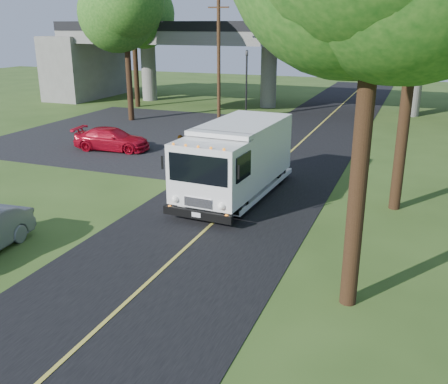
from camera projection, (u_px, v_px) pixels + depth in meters
The scene contains 12 objects.
ground at pixel (149, 282), 14.39m from camera, with size 120.00×120.00×0.00m, color #334F1C.
road at pixel (256, 184), 23.21m from camera, with size 7.00×90.00×0.02m, color black.
parking_lot at pixel (139, 133), 34.07m from camera, with size 16.00×18.00×0.01m, color black.
lane_line at pixel (256, 184), 23.20m from camera, with size 0.12×90.00×0.01m, color gold.
overpass at pixel (339, 56), 41.16m from camera, with size 54.00×10.00×7.30m.
traffic_signal at pixel (247, 77), 38.37m from camera, with size 0.18×0.22×5.20m.
utility_pole at pixel (219, 59), 36.68m from camera, with size 1.60×0.26×9.00m.
tree_left_lot at pixel (126, 12), 35.89m from camera, with size 5.60×5.50×10.50m.
tree_left_far at pixel (134, 19), 42.37m from camera, with size 5.26×5.16×9.89m.
step_van at pixel (236, 158), 21.06m from camera, with size 3.13×7.60×3.14m.
red_sedan at pixel (112, 139), 29.30m from camera, with size 1.83×4.50×1.31m, color #B70B1F.
pedestrian at pixel (181, 149), 26.38m from camera, with size 0.57×0.37×1.57m, color gray.
Camera 1 is at (6.69, -11.12, 7.08)m, focal length 40.00 mm.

